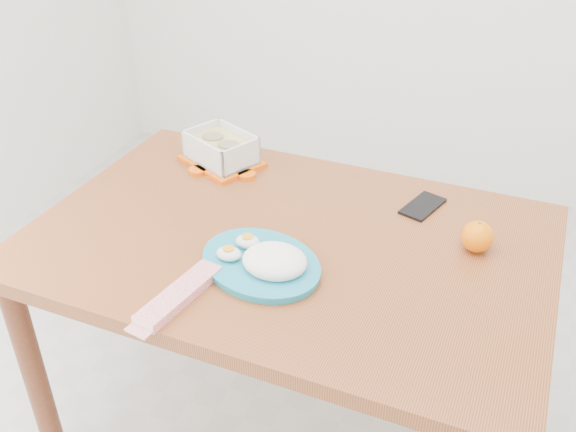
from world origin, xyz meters
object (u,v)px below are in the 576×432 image
(orange_fruit, at_px, (477,237))
(smartphone, at_px, (423,206))
(dining_table, at_px, (288,267))
(rice_plate, at_px, (265,260))
(food_container, at_px, (221,149))

(orange_fruit, height_order, smartphone, orange_fruit)
(dining_table, bearing_deg, smartphone, 44.06)
(smartphone, bearing_deg, orange_fruit, -25.56)
(orange_fruit, distance_m, rice_plate, 0.51)
(rice_plate, relative_size, smartphone, 2.83)
(rice_plate, height_order, smartphone, rice_plate)
(dining_table, height_order, food_container, food_container)
(food_container, distance_m, smartphone, 0.61)
(dining_table, relative_size, smartphone, 9.27)
(smartphone, bearing_deg, rice_plate, -106.97)
(dining_table, bearing_deg, orange_fruit, 15.77)
(rice_plate, bearing_deg, orange_fruit, 53.76)
(dining_table, distance_m, smartphone, 0.39)
(dining_table, height_order, orange_fruit, orange_fruit)
(orange_fruit, xyz_separation_m, smartphone, (-0.15, 0.15, -0.03))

